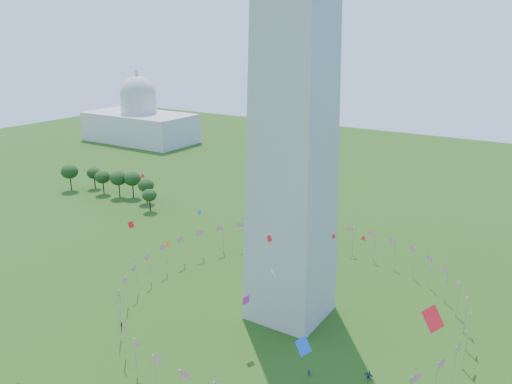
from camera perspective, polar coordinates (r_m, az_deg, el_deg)
flag_ring at (r=123.43m, az=3.91°, el=-11.79°), size 80.24×80.24×9.00m
capitol_building at (r=325.04m, az=-13.26°, el=9.64°), size 70.00×35.00×46.00m
kites_aloft at (r=88.61m, az=2.27°, el=-13.26°), size 108.07×76.48×40.64m
tree_line_west at (r=216.89m, az=-16.09°, el=0.84°), size 54.82×15.08×11.35m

